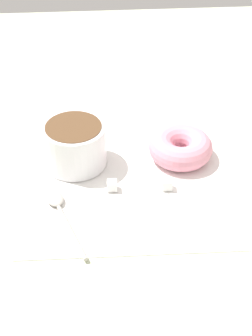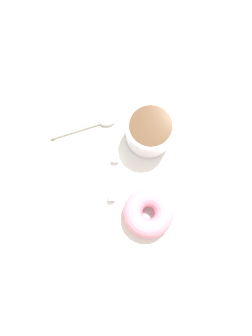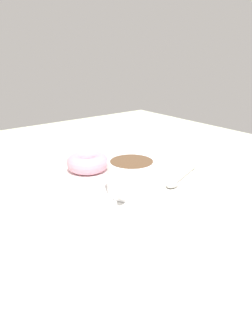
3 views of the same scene
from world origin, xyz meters
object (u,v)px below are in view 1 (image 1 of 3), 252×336
Objects in this scene: donut at (181,147)px; sugar_cube_extra at (167,184)px; coffee_cup at (74,143)px; spoon at (59,208)px; sugar_cube at (112,185)px.

sugar_cube_extra is at bearing 67.72° from donut.
coffee_cup is 16.29cm from donut.
coffee_cup reaches higher than sugar_cube_extra.
spoon is (2.15, 10.72, -3.07)cm from coffee_cup.
sugar_cube_extra is at bearing 177.65° from sugar_cube.
sugar_cube is 7.95cm from sugar_cube_extra.
coffee_cup is at bearing -52.06° from sugar_cube.
coffee_cup is 11.36cm from spoon.
sugar_cube_extra is at bearing 151.65° from coffee_cup.
donut is (-16.21, -0.03, -1.59)cm from coffee_cup.
spoon is at bearing 78.65° from coffee_cup.
sugar_cube reaches higher than spoon.
donut is at bearing -112.28° from sugar_cube_extra.
sugar_cube_extra is (-7.94, 0.33, 0.00)cm from sugar_cube.
coffee_cup is 0.80× the size of spoon.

